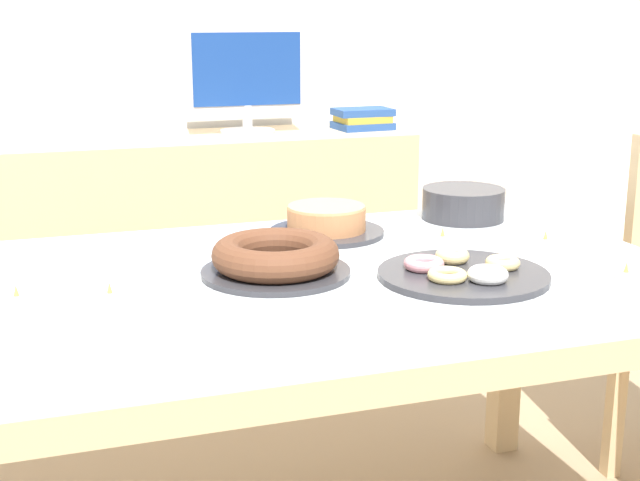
{
  "coord_description": "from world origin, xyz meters",
  "views": [
    {
      "loc": [
        -0.5,
        -1.68,
        1.24
      ],
      "look_at": [
        0.06,
        0.0,
        0.78
      ],
      "focal_mm": 50.0,
      "sensor_mm": 36.0,
      "label": 1
    }
  ],
  "objects_px": {
    "cake_golden_bundt": "(276,258)",
    "tealight_centre": "(626,275)",
    "computer_monitor": "(247,82)",
    "book_stack": "(363,119)",
    "tealight_near_cakes": "(545,242)",
    "tealight_right_edge": "(110,296)",
    "cake_chocolate_round": "(326,222)",
    "plate_stack": "(463,204)",
    "tealight_near_front": "(442,239)",
    "tealight_left_edge": "(17,299)",
    "pastry_platter": "(463,272)"
  },
  "relations": [
    {
      "from": "cake_chocolate_round",
      "to": "tealight_centre",
      "type": "xyz_separation_m",
      "value": [
        0.45,
        -0.54,
        -0.02
      ]
    },
    {
      "from": "cake_golden_bundt",
      "to": "tealight_centre",
      "type": "relative_size",
      "value": 7.58
    },
    {
      "from": "tealight_centre",
      "to": "cake_golden_bundt",
      "type": "bearing_deg",
      "value": 158.86
    },
    {
      "from": "book_stack",
      "to": "tealight_centre",
      "type": "xyz_separation_m",
      "value": [
        -0.12,
        -1.77,
        -0.11
      ]
    },
    {
      "from": "book_stack",
      "to": "tealight_centre",
      "type": "height_order",
      "value": "book_stack"
    },
    {
      "from": "tealight_near_cakes",
      "to": "plate_stack",
      "type": "bearing_deg",
      "value": 99.7
    },
    {
      "from": "book_stack",
      "to": "plate_stack",
      "type": "distance_m",
      "value": 1.21
    },
    {
      "from": "computer_monitor",
      "to": "tealight_near_front",
      "type": "relative_size",
      "value": 10.6
    },
    {
      "from": "cake_chocolate_round",
      "to": "tealight_near_cakes",
      "type": "height_order",
      "value": "cake_chocolate_round"
    },
    {
      "from": "book_stack",
      "to": "tealight_right_edge",
      "type": "bearing_deg",
      "value": -124.97
    },
    {
      "from": "cake_chocolate_round",
      "to": "tealight_right_edge",
      "type": "bearing_deg",
      "value": -147.2
    },
    {
      "from": "computer_monitor",
      "to": "book_stack",
      "type": "distance_m",
      "value": 0.48
    },
    {
      "from": "tealight_near_front",
      "to": "tealight_centre",
      "type": "xyz_separation_m",
      "value": [
        0.22,
        -0.38,
        0.0
      ]
    },
    {
      "from": "cake_chocolate_round",
      "to": "cake_golden_bundt",
      "type": "xyz_separation_m",
      "value": [
        -0.21,
        -0.28,
        0.0
      ]
    },
    {
      "from": "tealight_near_front",
      "to": "tealight_centre",
      "type": "distance_m",
      "value": 0.44
    },
    {
      "from": "plate_stack",
      "to": "tealight_left_edge",
      "type": "distance_m",
      "value": 1.15
    },
    {
      "from": "cake_golden_bundt",
      "to": "tealight_right_edge",
      "type": "height_order",
      "value": "cake_golden_bundt"
    },
    {
      "from": "tealight_left_edge",
      "to": "tealight_right_edge",
      "type": "xyz_separation_m",
      "value": [
        0.16,
        -0.04,
        0.0
      ]
    },
    {
      "from": "tealight_near_front",
      "to": "cake_chocolate_round",
      "type": "bearing_deg",
      "value": 145.63
    },
    {
      "from": "tealight_centre",
      "to": "tealight_left_edge",
      "type": "relative_size",
      "value": 1.0
    },
    {
      "from": "computer_monitor",
      "to": "cake_chocolate_round",
      "type": "relative_size",
      "value": 1.54
    },
    {
      "from": "plate_stack",
      "to": "tealight_left_edge",
      "type": "xyz_separation_m",
      "value": [
        -1.09,
        -0.36,
        -0.03
      ]
    },
    {
      "from": "tealight_near_cakes",
      "to": "tealight_right_edge",
      "type": "relative_size",
      "value": 1.0
    },
    {
      "from": "computer_monitor",
      "to": "tealight_near_cakes",
      "type": "relative_size",
      "value": 10.6
    },
    {
      "from": "cake_golden_bundt",
      "to": "pastry_platter",
      "type": "relative_size",
      "value": 0.88
    },
    {
      "from": "tealight_near_front",
      "to": "tealight_left_edge",
      "type": "distance_m",
      "value": 0.95
    },
    {
      "from": "tealight_centre",
      "to": "tealight_near_cakes",
      "type": "relative_size",
      "value": 1.0
    },
    {
      "from": "tealight_centre",
      "to": "tealight_left_edge",
      "type": "distance_m",
      "value": 1.17
    },
    {
      "from": "tealight_centre",
      "to": "tealight_near_cakes",
      "type": "bearing_deg",
      "value": 91.5
    },
    {
      "from": "pastry_platter",
      "to": "cake_golden_bundt",
      "type": "bearing_deg",
      "value": 157.88
    },
    {
      "from": "computer_monitor",
      "to": "pastry_platter",
      "type": "distance_m",
      "value": 1.68
    },
    {
      "from": "pastry_platter",
      "to": "tealight_right_edge",
      "type": "bearing_deg",
      "value": 173.55
    },
    {
      "from": "plate_stack",
      "to": "cake_chocolate_round",
      "type": "bearing_deg",
      "value": -172.95
    },
    {
      "from": "tealight_near_front",
      "to": "tealight_left_edge",
      "type": "xyz_separation_m",
      "value": [
        -0.93,
        -0.16,
        0.0
      ]
    },
    {
      "from": "cake_golden_bundt",
      "to": "tealight_near_cakes",
      "type": "relative_size",
      "value": 7.58
    },
    {
      "from": "cake_chocolate_round",
      "to": "cake_golden_bundt",
      "type": "height_order",
      "value": "cake_golden_bundt"
    },
    {
      "from": "book_stack",
      "to": "cake_chocolate_round",
      "type": "distance_m",
      "value": 1.36
    },
    {
      "from": "cake_golden_bundt",
      "to": "tealight_near_front",
      "type": "bearing_deg",
      "value": 16.3
    },
    {
      "from": "computer_monitor",
      "to": "pastry_platter",
      "type": "relative_size",
      "value": 1.24
    },
    {
      "from": "book_stack",
      "to": "cake_chocolate_round",
      "type": "bearing_deg",
      "value": -114.69
    },
    {
      "from": "cake_chocolate_round",
      "to": "book_stack",
      "type": "bearing_deg",
      "value": 65.31
    },
    {
      "from": "cake_chocolate_round",
      "to": "cake_golden_bundt",
      "type": "relative_size",
      "value": 0.91
    },
    {
      "from": "book_stack",
      "to": "tealight_near_cakes",
      "type": "height_order",
      "value": "book_stack"
    },
    {
      "from": "cake_golden_bundt",
      "to": "plate_stack",
      "type": "bearing_deg",
      "value": 29.26
    },
    {
      "from": "tealight_near_front",
      "to": "computer_monitor",
      "type": "bearing_deg",
      "value": 94.65
    },
    {
      "from": "tealight_right_edge",
      "to": "computer_monitor",
      "type": "bearing_deg",
      "value": 67.5
    },
    {
      "from": "tealight_centre",
      "to": "plate_stack",
      "type": "bearing_deg",
      "value": 95.79
    },
    {
      "from": "tealight_right_edge",
      "to": "cake_chocolate_round",
      "type": "bearing_deg",
      "value": 32.8
    },
    {
      "from": "plate_stack",
      "to": "tealight_centre",
      "type": "bearing_deg",
      "value": -84.21
    },
    {
      "from": "tealight_centre",
      "to": "pastry_platter",
      "type": "bearing_deg",
      "value": 160.0
    }
  ]
}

